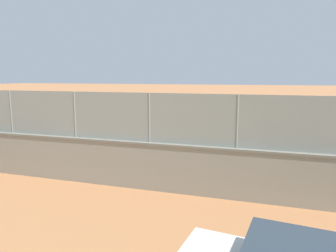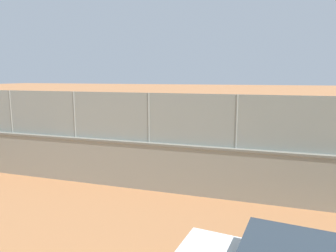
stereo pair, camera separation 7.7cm
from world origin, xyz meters
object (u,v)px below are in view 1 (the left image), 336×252
Objects in this scene: player_foreground_swinging at (275,124)px; player_near_wall_returning at (111,121)px; player_baseline_waiting at (211,122)px; spare_ball_by_wall at (106,169)px; sports_ball at (287,121)px.

player_near_wall_returning is (11.22, 3.08, 0.15)m from player_foreground_swinging.
player_baseline_waiting is (-6.79, -2.14, -0.10)m from player_near_wall_returning.
player_near_wall_returning reaches higher than spare_ball_by_wall.
player_near_wall_returning reaches higher than player_foreground_swinging.
player_near_wall_returning is at bearing 15.34° from player_foreground_swinging.
spare_ball_by_wall is at bearing 47.20° from sports_ball.
player_baseline_waiting is at bearing -107.90° from spare_ball_by_wall.
spare_ball_by_wall is at bearing 114.96° from player_near_wall_returning.
player_near_wall_returning is 7.12m from player_baseline_waiting.
sports_ball reaches higher than spare_ball_by_wall.
sports_ball is 0.79× the size of spare_ball_by_wall.
player_baseline_waiting is at bearing -10.62° from sports_ball.
player_foreground_swinging is 11.64m from player_near_wall_returning.
player_near_wall_returning is 9.74× the size of spare_ball_by_wall.
player_near_wall_returning is at bearing 17.47° from player_baseline_waiting.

